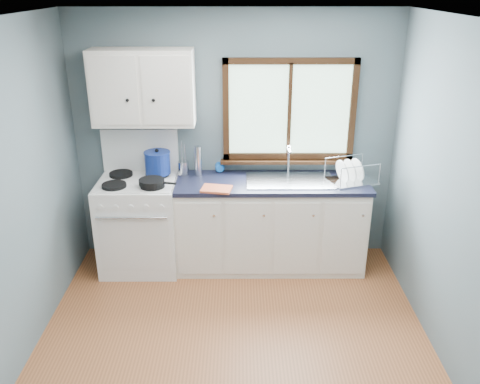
{
  "coord_description": "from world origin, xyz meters",
  "views": [
    {
      "loc": [
        0.04,
        -3.1,
        2.72
      ],
      "look_at": [
        0.05,
        0.9,
        1.05
      ],
      "focal_mm": 38.0,
      "sensor_mm": 36.0,
      "label": 1
    }
  ],
  "objects_px": {
    "sink": "(289,187)",
    "utensil_crock": "(183,168)",
    "skillet": "(152,182)",
    "gas_range": "(140,221)",
    "dish_rack": "(350,176)",
    "base_cabinets": "(270,228)",
    "stockpot": "(158,162)",
    "thermos": "(198,161)"
  },
  "relations": [
    {
      "from": "sink",
      "to": "utensil_crock",
      "type": "distance_m",
      "value": 1.07
    },
    {
      "from": "skillet",
      "to": "gas_range",
      "type": "bearing_deg",
      "value": 149.48
    },
    {
      "from": "gas_range",
      "to": "dish_rack",
      "type": "height_order",
      "value": "gas_range"
    },
    {
      "from": "base_cabinets",
      "to": "skillet",
      "type": "bearing_deg",
      "value": -170.73
    },
    {
      "from": "stockpot",
      "to": "thermos",
      "type": "relative_size",
      "value": 1.11
    },
    {
      "from": "gas_range",
      "to": "dish_rack",
      "type": "xyz_separation_m",
      "value": [
        2.07,
        0.0,
        0.49
      ]
    },
    {
      "from": "thermos",
      "to": "utensil_crock",
      "type": "bearing_deg",
      "value": 171.82
    },
    {
      "from": "sink",
      "to": "stockpot",
      "type": "height_order",
      "value": "sink"
    },
    {
      "from": "dish_rack",
      "to": "stockpot",
      "type": "bearing_deg",
      "value": 157.31
    },
    {
      "from": "base_cabinets",
      "to": "stockpot",
      "type": "height_order",
      "value": "stockpot"
    },
    {
      "from": "stockpot",
      "to": "thermos",
      "type": "distance_m",
      "value": 0.4
    },
    {
      "from": "utensil_crock",
      "to": "thermos",
      "type": "bearing_deg",
      "value": -8.18
    },
    {
      "from": "base_cabinets",
      "to": "dish_rack",
      "type": "distance_m",
      "value": 0.95
    },
    {
      "from": "sink",
      "to": "thermos",
      "type": "bearing_deg",
      "value": 170.47
    },
    {
      "from": "utensil_crock",
      "to": "dish_rack",
      "type": "bearing_deg",
      "value": -6.6
    },
    {
      "from": "base_cabinets",
      "to": "gas_range",
      "type": "bearing_deg",
      "value": -179.18
    },
    {
      "from": "sink",
      "to": "dish_rack",
      "type": "height_order",
      "value": "sink"
    },
    {
      "from": "utensil_crock",
      "to": "stockpot",
      "type": "bearing_deg",
      "value": -166.12
    },
    {
      "from": "stockpot",
      "to": "dish_rack",
      "type": "bearing_deg",
      "value": -3.91
    },
    {
      "from": "thermos",
      "to": "dish_rack",
      "type": "distance_m",
      "value": 1.49
    },
    {
      "from": "sink",
      "to": "stockpot",
      "type": "bearing_deg",
      "value": 175.05
    },
    {
      "from": "stockpot",
      "to": "thermos",
      "type": "bearing_deg",
      "value": 5.62
    },
    {
      "from": "sink",
      "to": "utensil_crock",
      "type": "xyz_separation_m",
      "value": [
        -1.05,
        0.17,
        0.13
      ]
    },
    {
      "from": "skillet",
      "to": "thermos",
      "type": "bearing_deg",
      "value": 51.54
    },
    {
      "from": "sink",
      "to": "dish_rack",
      "type": "xyz_separation_m",
      "value": [
        0.58,
        -0.02,
        0.12
      ]
    },
    {
      "from": "gas_range",
      "to": "thermos",
      "type": "height_order",
      "value": "gas_range"
    },
    {
      "from": "dish_rack",
      "to": "utensil_crock",
      "type": "bearing_deg",
      "value": 154.63
    },
    {
      "from": "base_cabinets",
      "to": "sink",
      "type": "distance_m",
      "value": 0.48
    },
    {
      "from": "thermos",
      "to": "sink",
      "type": "bearing_deg",
      "value": -9.53
    },
    {
      "from": "base_cabinets",
      "to": "stockpot",
      "type": "relative_size",
      "value": 5.49
    },
    {
      "from": "sink",
      "to": "skillet",
      "type": "relative_size",
      "value": 2.22
    },
    {
      "from": "utensil_crock",
      "to": "dish_rack",
      "type": "distance_m",
      "value": 1.64
    },
    {
      "from": "skillet",
      "to": "sink",
      "type": "bearing_deg",
      "value": 20.24
    },
    {
      "from": "skillet",
      "to": "dish_rack",
      "type": "distance_m",
      "value": 1.9
    },
    {
      "from": "base_cabinets",
      "to": "thermos",
      "type": "height_order",
      "value": "thermos"
    },
    {
      "from": "gas_range",
      "to": "stockpot",
      "type": "distance_m",
      "value": 0.62
    },
    {
      "from": "gas_range",
      "to": "skillet",
      "type": "xyz_separation_m",
      "value": [
        0.18,
        -0.17,
        0.49
      ]
    },
    {
      "from": "dish_rack",
      "to": "skillet",
      "type": "bearing_deg",
      "value": 166.28
    },
    {
      "from": "sink",
      "to": "thermos",
      "type": "height_order",
      "value": "thermos"
    },
    {
      "from": "gas_range",
      "to": "skillet",
      "type": "distance_m",
      "value": 0.55
    },
    {
      "from": "gas_range",
      "to": "thermos",
      "type": "bearing_deg",
      "value": 16.07
    },
    {
      "from": "sink",
      "to": "dish_rack",
      "type": "relative_size",
      "value": 1.62
    }
  ]
}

